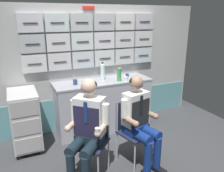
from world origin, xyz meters
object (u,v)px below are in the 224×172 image
folding_chair_left (93,134)px  coffee_cup_white (126,79)px  service_trolley (25,119)px  folding_chair_right (131,125)px  crew_member_left (87,127)px  crew_member_right (140,119)px  water_bottle_clear (103,71)px

folding_chair_left → coffee_cup_white: coffee_cup_white is taller
service_trolley → folding_chair_right: bearing=-34.6°
service_trolley → folding_chair_left: (0.75, -0.92, 0.05)m
crew_member_left → crew_member_right: 0.71m
folding_chair_left → crew_member_right: crew_member_right is taller
crew_member_right → water_bottle_clear: 1.29m
folding_chair_left → coffee_cup_white: bearing=43.0°
folding_chair_right → water_bottle_clear: bearing=88.9°
folding_chair_left → folding_chair_right: 0.56m
crew_member_left → crew_member_right: bearing=-1.9°
service_trolley → water_bottle_clear: (1.33, 0.17, 0.56)m
folding_chair_left → crew_member_left: bearing=-132.9°
crew_member_left → folding_chair_right: crew_member_left is taller
crew_member_right → coffee_cup_white: 1.06m
service_trolley → folding_chair_right: (1.31, -0.91, 0.05)m
service_trolley → crew_member_right: bearing=-38.3°
crew_member_left → coffee_cup_white: crew_member_left is taller
crew_member_left → folding_chair_right: (0.67, 0.14, -0.17)m
crew_member_right → coffee_cup_white: bearing=73.0°
crew_member_right → coffee_cup_white: crew_member_right is taller
folding_chair_right → crew_member_right: crew_member_right is taller
water_bottle_clear → coffee_cup_white: water_bottle_clear is taller
coffee_cup_white → folding_chair_right: bearing=-112.4°
crew_member_left → crew_member_right: size_ratio=1.03×
coffee_cup_white → service_trolley: bearing=177.1°
crew_member_left → coffee_cup_white: 1.42m
crew_member_left → crew_member_right: crew_member_left is taller
crew_member_left → water_bottle_clear: size_ratio=4.19×
service_trolley → water_bottle_clear: water_bottle_clear is taller
service_trolley → crew_member_left: (0.64, -1.04, 0.22)m
folding_chair_right → coffee_cup_white: bearing=67.6°
folding_chair_left → folding_chair_right: size_ratio=1.00×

